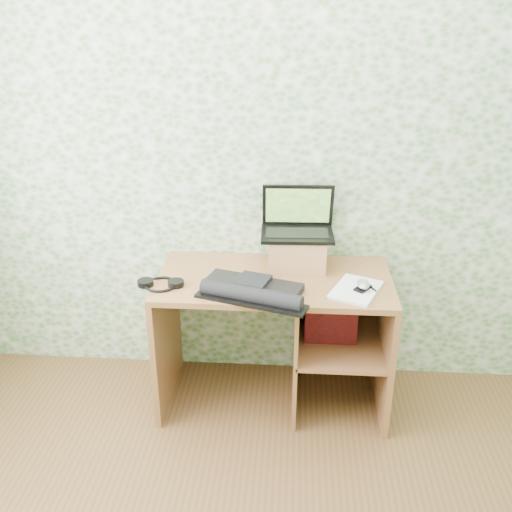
# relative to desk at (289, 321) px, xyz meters

# --- Properties ---
(wall_back) EXTENTS (3.50, 0.00, 3.50)m
(wall_back) POSITION_rel_desk_xyz_m (-0.08, 0.28, 0.82)
(wall_back) COLOR silver
(wall_back) RESTS_ON ground
(desk) EXTENTS (1.20, 0.60, 0.75)m
(desk) POSITION_rel_desk_xyz_m (0.00, 0.00, 0.00)
(desk) COLOR brown
(desk) RESTS_ON floor
(riser) EXTENTS (0.30, 0.26, 0.18)m
(riser) POSITION_rel_desk_xyz_m (0.03, 0.12, 0.36)
(riser) COLOR #A5714A
(riser) RESTS_ON desk
(laptop) EXTENTS (0.38, 0.28, 0.25)m
(laptop) POSITION_rel_desk_xyz_m (0.03, 0.16, 0.50)
(laptop) COLOR black
(laptop) RESTS_ON riser
(keyboard) EXTENTS (0.55, 0.42, 0.08)m
(keyboard) POSITION_rel_desk_xyz_m (-0.18, -0.22, 0.30)
(keyboard) COLOR black
(keyboard) RESTS_ON desk
(headphones) EXTENTS (0.23, 0.17, 0.03)m
(headphones) POSITION_rel_desk_xyz_m (-0.64, -0.16, 0.28)
(headphones) COLOR black
(headphones) RESTS_ON desk
(notepad) EXTENTS (0.30, 0.34, 0.01)m
(notepad) POSITION_rel_desk_xyz_m (0.32, -0.15, 0.28)
(notepad) COLOR silver
(notepad) RESTS_ON desk
(mouse) EXTENTS (0.11, 0.12, 0.03)m
(mouse) POSITION_rel_desk_xyz_m (0.36, -0.15, 0.30)
(mouse) COLOR #B6B6B9
(mouse) RESTS_ON notepad
(pen) EXTENTS (0.07, 0.12, 0.01)m
(pen) POSITION_rel_desk_xyz_m (0.39, -0.11, 0.29)
(pen) COLOR black
(pen) RESTS_ON notepad
(red_box) EXTENTS (0.27, 0.09, 0.33)m
(red_box) POSITION_rel_desk_xyz_m (0.22, -0.03, 0.07)
(red_box) COLOR maroon
(red_box) RESTS_ON desk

